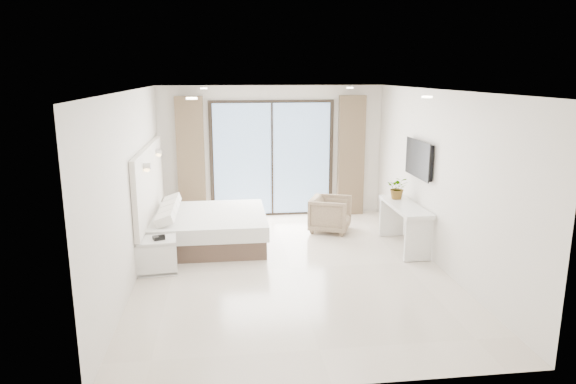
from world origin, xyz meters
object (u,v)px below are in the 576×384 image
(nightstand, at_px, (157,255))
(console_desk, at_px, (404,217))
(armchair, at_px, (330,212))
(bed, at_px, (207,228))

(nightstand, distance_m, console_desk, 4.12)
(console_desk, height_order, armchair, console_desk)
(bed, relative_size, console_desk, 1.35)
(bed, height_order, armchair, armchair)
(armchair, bearing_deg, nightstand, 141.58)
(bed, xyz_separation_m, nightstand, (-0.71, -1.21, -0.03))
(nightstand, relative_size, armchair, 0.84)
(nightstand, height_order, console_desk, console_desk)
(bed, distance_m, console_desk, 3.42)
(nightstand, xyz_separation_m, armchair, (3.01, 1.71, 0.10))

